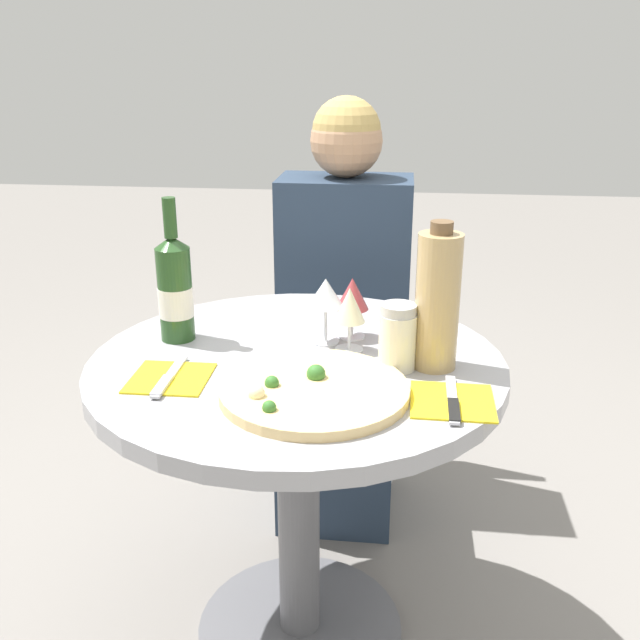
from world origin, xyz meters
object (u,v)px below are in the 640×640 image
dining_table (298,432)px  pizza_large (313,390)px  wine_bottle (175,289)px  chair_behind_diner (345,341)px  seated_diner (342,329)px  tall_carafe (437,301)px

dining_table → pizza_large: (0.06, -0.17, 0.18)m
dining_table → wine_bottle: size_ratio=2.74×
dining_table → chair_behind_diner: 0.77m
wine_bottle → pizza_large: bearing=-36.5°
seated_diner → tall_carafe: (0.24, -0.63, 0.31)m
seated_diner → tall_carafe: 0.74m
pizza_large → tall_carafe: bearing=35.2°
dining_table → chair_behind_diner: size_ratio=0.94×
seated_diner → pizza_large: size_ratio=3.43×
pizza_large → wine_bottle: bearing=143.5°
dining_table → tall_carafe: tall_carafe is taller
chair_behind_diner → wine_bottle: bearing=65.1°
pizza_large → wine_bottle: 0.43m
wine_bottle → tall_carafe: (0.56, -0.09, 0.02)m
dining_table → seated_diner: bearing=86.2°
wine_bottle → tall_carafe: wine_bottle is taller
dining_table → pizza_large: pizza_large is taller
pizza_large → tall_carafe: (0.23, 0.16, 0.13)m
wine_bottle → tall_carafe: bearing=-8.8°
dining_table → chair_behind_diner: chair_behind_diner is taller
dining_table → pizza_large: size_ratio=2.45×
chair_behind_diner → pizza_large: (0.01, -0.93, 0.28)m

